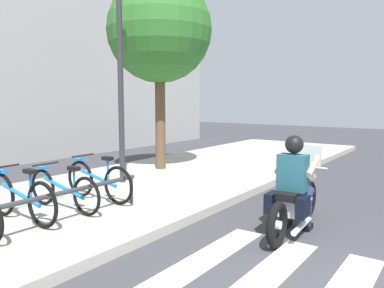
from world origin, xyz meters
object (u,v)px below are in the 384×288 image
Objects in this scene: bicycle_3 at (63,190)px; bicycle_4 at (98,180)px; rider at (294,177)px; bike_rack at (43,200)px; tree_near_rack at (159,31)px; bicycle_2 at (21,198)px; motorcycle at (295,201)px; street_lamp at (120,66)px.

bicycle_3 is 0.72m from bicycle_4.
rider reaches higher than bike_rack.
tree_near_rack reaches higher than bicycle_3.
bike_rack is 5.74m from tree_near_rack.
bicycle_4 is at bearing -0.01° from bicycle_2.
bicycle_3 is 0.91m from bike_rack.
bicycle_2 is 0.34× the size of tree_near_rack.
motorcycle reaches higher than bicycle_4.
rider reaches higher than bicycle_4.
bicycle_4 is at bearing -0.13° from bicycle_3.
motorcycle is 3.36m from bicycle_4.
bicycle_3 is at bearing 37.56° from bike_rack.
rider is 0.29× the size of tree_near_rack.
bicycle_2 is at bearing 126.24° from motorcycle.
motorcycle is 1.49× the size of rider.
tree_near_rack is (2.16, 4.41, 3.18)m from motorcycle.
bicycle_3 is 5.07m from tree_near_rack.
street_lamp reaches higher than bicycle_4.
bike_rack is (-0.72, -0.56, 0.07)m from bicycle_3.
rider is 3.97m from bicycle_2.
motorcycle reaches higher than bike_rack.
bicycle_2 is at bearing -164.30° from street_lamp.
motorcycle is 1.25× the size of bicycle_3.
bicycle_3 is at bearing 115.86° from rider.
street_lamp is at bearing 83.04° from rider.
motorcycle is 4.58m from street_lamp.
rider is 5.69m from tree_near_rack.
street_lamp is (0.49, 4.01, 1.81)m from rider.
bicycle_3 is at bearing -159.24° from street_lamp.
bike_rack is at bearing -89.99° from bicycle_2.
rider is at bearing -49.47° from bike_rack.
bicycle_4 is 2.62m from street_lamp.
motorcycle reaches higher than bicycle_2.
bicycle_4 is at bearing 20.97° from bike_rack.
rider is 0.41× the size of bike_rack.
bicycle_2 is at bearing 125.32° from rider.
bicycle_2 reaches higher than bicycle_4.
bike_rack is at bearing -142.44° from bicycle_3.
street_lamp is at bearing 84.14° from motorcycle.
bicycle_3 is 0.49× the size of bike_rack.
bike_rack is at bearing 130.53° from rider.
rider is at bearing -96.96° from street_lamp.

